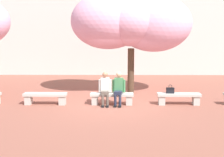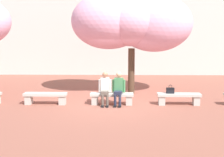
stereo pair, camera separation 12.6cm
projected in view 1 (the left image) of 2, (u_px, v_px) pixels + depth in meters
ground_plane at (112, 104)px, 12.21m from camera, size 100.00×100.00×0.00m
building_facade at (113, 15)px, 21.76m from camera, size 28.00×4.00×7.89m
stone_bench_near_west at (45, 97)px, 12.18m from camera, size 1.68×0.45×0.45m
stone_bench_center at (112, 97)px, 12.16m from camera, size 1.68×0.45×0.45m
stone_bench_near_east at (179, 97)px, 12.14m from camera, size 1.68×0.45×0.45m
person_seated_left at (105, 87)px, 12.05m from camera, size 0.51×0.69×1.29m
person_seated_right at (119, 87)px, 12.05m from camera, size 0.51×0.72×1.29m
handbag at (170, 90)px, 12.12m from camera, size 0.30×0.15×0.34m
cherry_tree_main at (131, 22)px, 14.04m from camera, size 5.47×3.25×4.56m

